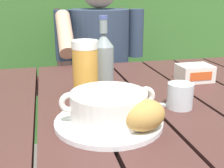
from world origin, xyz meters
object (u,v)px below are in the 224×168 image
object	(u,v)px
water_glass_small	(180,96)
table_knife	(146,104)
bread_roll	(142,115)
serving_plate	(109,122)
person_eating	(101,64)
beer_glass	(85,69)
chair_near_diner	(96,91)
butter_tub	(195,73)
beer_bottle	(104,59)
soup_bowl	(109,105)

from	to	relation	value
water_glass_small	table_knife	world-z (taller)	water_glass_small
water_glass_small	bread_roll	bearing A→B (deg)	-140.54
serving_plate	person_eating	bearing A→B (deg)	79.90
beer_glass	bread_roll	bearing A→B (deg)	-73.17
person_eating	beer_glass	size ratio (longest dim) A/B	6.89
chair_near_diner	serving_plate	size ratio (longest dim) A/B	3.74
person_eating	water_glass_small	bearing A→B (deg)	-85.67
person_eating	table_knife	xyz separation A→B (m)	(-0.02, -0.77, 0.06)
person_eating	butter_tub	xyz separation A→B (m)	(0.23, -0.59, 0.09)
chair_near_diner	beer_glass	distance (m)	0.96
bread_roll	beer_glass	world-z (taller)	beer_glass
person_eating	beer_bottle	bearing A→B (deg)	-100.31
chair_near_diner	water_glass_small	size ratio (longest dim) A/B	13.75
water_glass_small	table_knife	bearing A→B (deg)	155.27
chair_near_diner	beer_bottle	xyz separation A→B (m)	(-0.11, -0.79, 0.38)
bread_roll	beer_bottle	bearing A→B (deg)	91.87
serving_plate	table_knife	bearing A→B (deg)	36.54
person_eating	butter_tub	size ratio (longest dim) A/B	10.04
person_eating	butter_tub	distance (m)	0.64
beer_glass	butter_tub	bearing A→B (deg)	10.39
soup_bowl	butter_tub	xyz separation A→B (m)	(0.39, 0.29, -0.02)
chair_near_diner	person_eating	size ratio (longest dim) A/B	0.82
soup_bowl	water_glass_small	bearing A→B (deg)	14.91
chair_near_diner	beer_bottle	world-z (taller)	beer_bottle
beer_glass	water_glass_small	distance (m)	0.29
person_eating	water_glass_small	xyz separation A→B (m)	(0.06, -0.81, 0.09)
chair_near_diner	beer_bottle	bearing A→B (deg)	-97.90
chair_near_diner	beer_glass	world-z (taller)	chair_near_diner
serving_plate	table_knife	xyz separation A→B (m)	(0.13, 0.10, -0.00)
beer_glass	water_glass_small	size ratio (longest dim) A/B	2.43
beer_glass	butter_tub	world-z (taller)	beer_glass
soup_bowl	bread_roll	bearing A→B (deg)	-49.40
butter_tub	beer_glass	bearing A→B (deg)	-169.61
bread_roll	table_knife	bearing A→B (deg)	67.24
water_glass_small	person_eating	bearing A→B (deg)	94.33
bread_roll	beer_glass	distance (m)	0.30
person_eating	serving_plate	size ratio (longest dim) A/B	4.56
beer_glass	beer_bottle	bearing A→B (deg)	46.43
chair_near_diner	soup_bowl	size ratio (longest dim) A/B	4.20
butter_tub	bread_roll	bearing A→B (deg)	-132.52
beer_glass	butter_tub	size ratio (longest dim) A/B	1.46
beer_glass	water_glass_small	bearing A→B (deg)	-32.33
chair_near_diner	person_eating	distance (m)	0.30
beer_bottle	butter_tub	world-z (taller)	beer_bottle
serving_plate	beer_glass	bearing A→B (deg)	96.61
person_eating	water_glass_small	world-z (taller)	person_eating
serving_plate	table_knife	distance (m)	0.16
beer_bottle	chair_near_diner	bearing A→B (deg)	82.10
butter_tub	table_knife	bearing A→B (deg)	-143.67
water_glass_small	butter_tub	xyz separation A→B (m)	(0.17, 0.23, -0.01)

